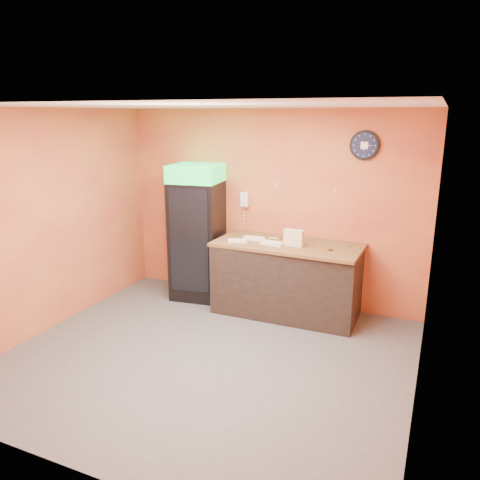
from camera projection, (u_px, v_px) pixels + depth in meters
The scene contains 15 objects.
floor at pixel (208, 357), 5.41m from camera, with size 4.50×4.50×0.00m, color #47474C.
back_wall at pixel (269, 208), 6.81m from camera, with size 4.50×0.02×2.80m, color #CE813A.
left_wall at pixel (48, 222), 5.92m from camera, with size 0.02×4.00×2.80m, color #CE813A.
right_wall at pixel (429, 267), 4.18m from camera, with size 0.02×4.00×2.80m, color #CE813A.
ceiling at pixel (203, 106), 4.68m from camera, with size 4.50×4.00×0.02m, color white.
beverage_cooler at pixel (196, 234), 6.96m from camera, with size 0.79×0.80×2.02m.
prep_counter at pixel (287, 280), 6.50m from camera, with size 1.95×0.87×0.98m, color black.
wall_clock at pixel (365, 145), 6.04m from camera, with size 0.38×0.06×0.38m.
wall_phone at pixel (244, 200), 6.89m from camera, with size 0.12×0.10×0.21m.
butcher_paper at pixel (288, 245), 6.37m from camera, with size 1.99×0.92×0.04m, color brown.
sub_roll_stack at pixel (294, 238), 6.21m from camera, with size 0.27×0.11×0.22m.
wrapped_sandwich_left at pixel (238, 241), 6.42m from camera, with size 0.27×0.10×0.04m, color silver.
wrapped_sandwich_mid at pixel (272, 243), 6.28m from camera, with size 0.31×0.12×0.04m, color silver.
wrapped_sandwich_right at pixel (254, 239), 6.52m from camera, with size 0.30×0.12×0.04m, color silver.
kitchen_tool at pixel (279, 237), 6.55m from camera, with size 0.06×0.06×0.06m, color silver.
Camera 1 is at (2.30, -4.31, 2.73)m, focal length 35.00 mm.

